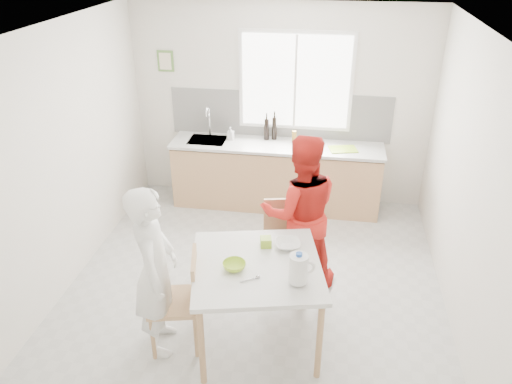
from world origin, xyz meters
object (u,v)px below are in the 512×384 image
at_px(person_white, 155,272).
at_px(dining_table, 257,273).
at_px(wine_bottle_a, 274,128).
at_px(bowl_white, 288,244).
at_px(milk_jug, 299,268).
at_px(chair_far, 285,241).
at_px(wine_bottle_b, 267,129).
at_px(chair_left, 182,297).
at_px(person_red, 300,213).
at_px(bowl_green, 234,266).

bearing_deg(person_white, dining_table, -90.00).
xyz_separation_m(dining_table, wine_bottle_a, (-0.20, 2.81, 0.31)).
height_order(bowl_white, milk_jug, milk_jug).
bearing_deg(wine_bottle_a, milk_jug, -79.11).
bearing_deg(dining_table, milk_jug, -28.25).
height_order(dining_table, bowl_white, bowl_white).
bearing_deg(chair_far, wine_bottle_b, 91.09).
bearing_deg(person_white, chair_left, -90.00).
relative_size(chair_left, chair_far, 0.98).
relative_size(person_white, wine_bottle_a, 5.13).
bearing_deg(bowl_white, dining_table, -127.53).
xyz_separation_m(chair_left, wine_bottle_b, (0.36, 2.92, 0.54)).
xyz_separation_m(dining_table, chair_left, (-0.66, -0.15, -0.24)).
distance_m(person_red, bowl_green, 1.16).
distance_m(milk_jug, wine_bottle_b, 3.06).
relative_size(dining_table, bowl_white, 5.71).
relative_size(person_red, bowl_white, 7.36).
distance_m(chair_left, wine_bottle_b, 2.99).
bearing_deg(dining_table, person_white, -167.33).
bearing_deg(chair_left, milk_jug, 74.32).
xyz_separation_m(person_red, wine_bottle_a, (-0.50, 1.85, 0.22)).
relative_size(person_white, person_red, 0.96).
bearing_deg(person_white, wine_bottle_a, -25.15).
height_order(person_red, milk_jug, person_red).
height_order(chair_far, bowl_white, chair_far).
distance_m(milk_jug, wine_bottle_a, 3.06).
distance_m(person_red, wine_bottle_a, 1.93).
bearing_deg(bowl_white, wine_bottle_b, 102.37).
height_order(person_red, bowl_green, person_red).
bearing_deg(milk_jug, bowl_green, 156.22).
bearing_deg(wine_bottle_a, person_white, -102.48).
xyz_separation_m(person_white, bowl_white, (1.10, 0.50, 0.07)).
height_order(dining_table, milk_jug, milk_jug).
bearing_deg(wine_bottle_b, bowl_green, -87.63).
xyz_separation_m(chair_left, wine_bottle_a, (0.46, 2.95, 0.55)).
distance_m(wine_bottle_a, wine_bottle_b, 0.11).
height_order(bowl_green, wine_bottle_a, wine_bottle_a).
bearing_deg(bowl_green, person_white, -171.50).
xyz_separation_m(chair_left, person_red, (0.96, 1.11, 0.33)).
xyz_separation_m(wine_bottle_a, wine_bottle_b, (-0.10, -0.03, -0.01)).
relative_size(bowl_green, bowl_white, 0.86).
height_order(person_white, wine_bottle_b, person_white).
bearing_deg(bowl_white, chair_far, 97.69).
distance_m(chair_left, person_red, 1.50).
xyz_separation_m(bowl_green, milk_jug, (0.56, -0.11, 0.12)).
bearing_deg(wine_bottle_b, dining_table, -83.77).
relative_size(wine_bottle_a, wine_bottle_b, 1.07).
bearing_deg(person_red, milk_jug, 81.00).
distance_m(bowl_white, wine_bottle_a, 2.54).
relative_size(chair_left, bowl_white, 4.14).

